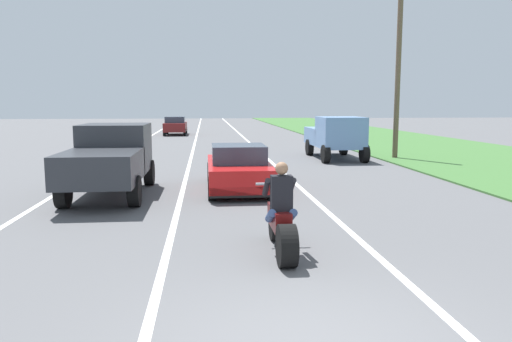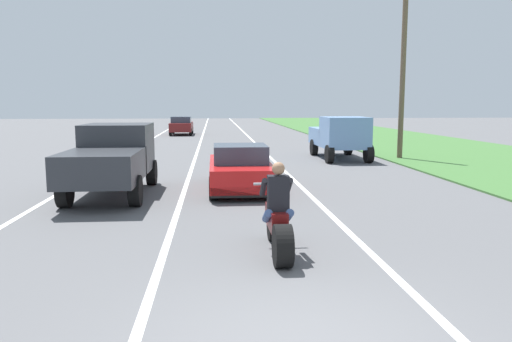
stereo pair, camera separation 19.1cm
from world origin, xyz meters
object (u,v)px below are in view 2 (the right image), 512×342
object	(u,v)px
pickup_truck_left_lane_dark_grey	(112,156)
pickup_truck_right_shoulder_light_blue	(339,135)
distant_car_far_ahead	(181,125)
motorcycle_with_rider	(278,222)
sports_car_red	(240,169)

from	to	relation	value
pickup_truck_left_lane_dark_grey	pickup_truck_right_shoulder_light_blue	bearing A→B (deg)	44.46
pickup_truck_left_lane_dark_grey	distant_car_far_ahead	size ratio (longest dim) A/B	1.20
motorcycle_with_rider	sports_car_red	world-z (taller)	motorcycle_with_rider
motorcycle_with_rider	distant_car_far_ahead	size ratio (longest dim) A/B	0.55
pickup_truck_left_lane_dark_grey	pickup_truck_right_shoulder_light_blue	size ratio (longest dim) A/B	1.00
pickup_truck_left_lane_dark_grey	distant_car_far_ahead	xyz separation A→B (m)	(0.22, 27.10, -0.33)
motorcycle_with_rider	sports_car_red	bearing A→B (deg)	92.59
motorcycle_with_rider	pickup_truck_left_lane_dark_grey	bearing A→B (deg)	123.36
distant_car_far_ahead	pickup_truck_left_lane_dark_grey	bearing A→B (deg)	-90.46
pickup_truck_right_shoulder_light_blue	pickup_truck_left_lane_dark_grey	bearing A→B (deg)	-135.54
sports_car_red	distant_car_far_ahead	xyz separation A→B (m)	(-3.42, 26.51, 0.14)
sports_car_red	distant_car_far_ahead	size ratio (longest dim) A/B	1.08
motorcycle_with_rider	pickup_truck_left_lane_dark_grey	xyz separation A→B (m)	(-3.93, 5.98, 0.51)
motorcycle_with_rider	pickup_truck_left_lane_dark_grey	distance (m)	7.17
pickup_truck_right_shoulder_light_blue	sports_car_red	bearing A→B (deg)	-122.55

